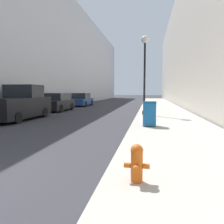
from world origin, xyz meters
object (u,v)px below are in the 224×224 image
Objects in this scene: fire_hydrant at (137,162)px; lamppost at (145,58)px; pickup_truck at (18,105)px; parked_sedan_near at (57,103)px; parked_sedan_far at (81,100)px; trash_bin at (149,113)px.

fire_hydrant is 0.13× the size of lamppost.
pickup_truck is 5.96m from parked_sedan_near.
parked_sedan_far is at bearing 110.09° from fire_hydrant.
trash_bin is 0.21× the size of lamppost.
lamppost is 1.20× the size of parked_sedan_far.
fire_hydrant is 6.36m from trash_bin.
trash_bin is at bearing 88.02° from fire_hydrant.
pickup_truck is 12.79m from parked_sedan_far.
lamppost is at bearing 20.72° from pickup_truck.
trash_bin is 8.21m from pickup_truck.
lamppost is 1.25× the size of parked_sedan_near.
parked_sedan_near is (-7.83, 14.37, 0.24)m from fire_hydrant.
trash_bin is at bearing -44.87° from parked_sedan_near.
fire_hydrant is at bearing -91.98° from trash_bin.
parked_sedan_far is (-0.04, 12.79, -0.21)m from pickup_truck.
parked_sedan_near reaches higher than fire_hydrant.
fire_hydrant is 22.59m from parked_sedan_far.
parked_sedan_far is (0.07, 6.84, -0.02)m from parked_sedan_near.
pickup_truck reaches higher than parked_sedan_far.
parked_sedan_near is at bearing 158.15° from lamppost.
fire_hydrant is 11.80m from lamppost.
trash_bin is at bearing -61.76° from parked_sedan_far.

